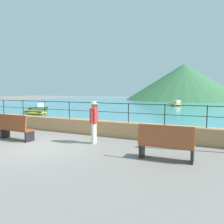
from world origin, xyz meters
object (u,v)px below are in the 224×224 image
Objects in this scene: bench_far at (166,143)px; boat_1 at (176,104)px; bench_main at (15,128)px; person_walking at (94,120)px; boat_2 at (39,108)px; boat_3 at (35,113)px.

bench_far reaches higher than boat_1.
person_walking is (3.43, 1.01, 0.42)m from bench_main.
boat_1 is 17.32m from boat_2.
boat_2 is (-11.42, -13.02, 0.00)m from boat_1.
bench_main and bench_far have the same top height.
bench_far is 0.74× the size of boat_2.
bench_main is 14.23m from boat_2.
bench_main is at bearing -95.50° from boat_1.
boat_1 is at bearing 100.22° from bench_far.
boat_1 is at bearing 84.50° from bench_main.
bench_far is at bearing -34.71° from boat_2.
bench_main is 0.70× the size of boat_1.
bench_far is 0.72× the size of boat_3.
bench_far reaches higher than boat_2.
boat_2 is (-15.74, 10.90, -0.23)m from bench_far.
boat_3 is (2.66, -3.27, -0.07)m from boat_2.
bench_main is 10.02m from boat_3.
boat_1 is (-1.12, 22.93, -0.65)m from person_walking.
boat_1 is 1.04× the size of boat_2.
boat_1 is 18.49m from boat_3.
bench_far is (6.62, 0.02, 0.00)m from bench_main.
person_walking is at bearing -33.92° from boat_3.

